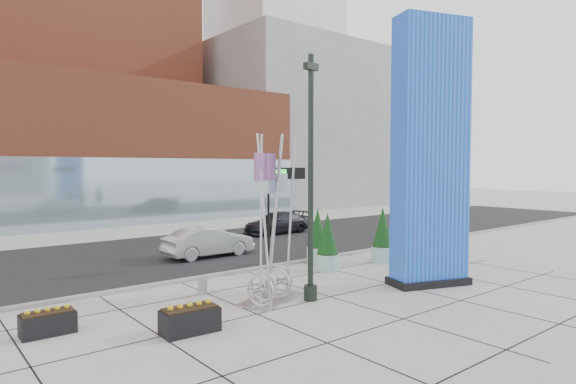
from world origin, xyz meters
TOP-DOWN VIEW (x-y plane):
  - ground at (0.00, 0.00)m, footprint 160.00×160.00m
  - street_asphalt at (0.00, 10.00)m, footprint 80.00×12.00m
  - curb_edge at (0.00, 4.00)m, footprint 80.00×0.30m
  - tower_podium at (1.00, 27.00)m, footprint 34.00×10.00m
  - tower_glass_front at (1.00, 22.20)m, footprint 34.00×0.60m
  - building_grey_parking at (26.00, 32.00)m, footprint 20.00×18.00m
  - building_pale_office at (36.00, 48.00)m, footprint 16.00×16.00m
  - blue_pylon at (5.01, -2.05)m, footprint 3.18×2.20m
  - lamp_post at (0.22, -0.89)m, footprint 0.51×0.44m
  - public_art_sculpture at (-0.77, -0.08)m, footprint 2.66×2.02m
  - concrete_bollard at (-2.15, 2.00)m, footprint 0.31×0.31m
  - overhead_street_sign at (2.74, 3.80)m, footprint 2.04×0.25m
  - round_planter_east at (7.00, 1.80)m, footprint 1.01×1.01m
  - round_planter_mid at (4.63, 3.60)m, footprint 0.99×0.99m
  - round_planter_west at (3.80, 2.08)m, footprint 0.98×0.98m
  - box_planter_north at (-7.21, 1.00)m, footprint 1.32×0.68m
  - box_planter_south at (-4.28, -1.20)m, footprint 1.52×0.82m
  - car_silver_mid at (1.44, 7.89)m, footprint 4.41×1.59m
  - car_dark_east at (8.95, 12.24)m, footprint 4.83×2.15m

SIDE VIEW (x-z plane):
  - ground at x=0.00m, z-range 0.00..0.00m
  - street_asphalt at x=0.00m, z-range 0.00..0.02m
  - curb_edge at x=0.00m, z-range 0.00..0.12m
  - concrete_bollard at x=-2.15m, z-range 0.00..0.61m
  - box_planter_north at x=-7.21m, z-range -0.03..0.69m
  - box_planter_south at x=-4.28m, z-range -0.03..0.78m
  - car_dark_east at x=8.95m, z-range 0.00..1.38m
  - car_silver_mid at x=1.44m, z-range 0.00..1.45m
  - round_planter_west at x=3.80m, z-range -0.07..2.38m
  - round_planter_mid at x=4.63m, z-range -0.07..2.41m
  - round_planter_east at x=7.00m, z-range -0.07..2.46m
  - public_art_sculpture at x=-0.77m, z-range -1.29..4.14m
  - tower_glass_front at x=1.00m, z-range 0.00..5.00m
  - lamp_post at x=0.22m, z-range -0.72..7.21m
  - overhead_street_sign at x=2.74m, z-range 1.55..5.86m
  - blue_pylon at x=5.01m, z-range -0.16..9.55m
  - tower_podium at x=1.00m, z-range 0.00..11.00m
  - building_grey_parking at x=26.00m, z-range 0.00..18.00m
  - building_pale_office at x=36.00m, z-range 0.00..55.00m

